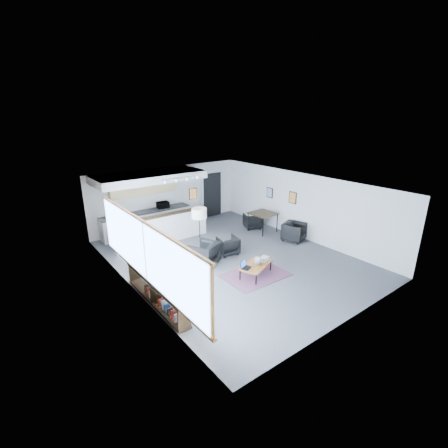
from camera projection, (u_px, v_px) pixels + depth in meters
room at (231, 223)px, 10.84m from camera, size 7.02×9.02×2.62m
window at (145, 253)px, 8.14m from camera, size 0.10×5.95×1.66m
console at (157, 293)px, 8.49m from camera, size 0.35×3.00×0.80m
kitchenette at (150, 203)px, 12.93m from camera, size 4.20×1.96×2.60m
doorway at (212, 194)px, 15.56m from camera, size 1.10×0.12×2.15m
track_light at (181, 179)px, 11.76m from camera, size 1.60×0.07×0.15m
wall_art_lower at (293, 198)px, 13.04m from camera, size 0.03×0.38×0.48m
wall_art_upper at (270, 193)px, 14.03m from camera, size 0.03×0.34×0.44m
kilim_rug at (256, 275)px, 10.10m from camera, size 1.99×1.38×0.01m
coffee_table at (256, 265)px, 9.99m from camera, size 1.31×1.01×0.38m
laptop at (245, 266)px, 9.74m from camera, size 0.38×0.35×0.22m
ceramic_pot at (258, 261)px, 9.91m from camera, size 0.27×0.27×0.27m
book_stack at (264, 258)px, 10.27m from camera, size 0.38×0.33×0.10m
coaster at (264, 267)px, 9.81m from camera, size 0.13×0.13×0.01m
armchair_left at (204, 252)px, 10.74m from camera, size 1.06×1.03×0.84m
armchair_right at (228, 245)px, 11.54m from camera, size 0.78×0.75×0.69m
floor_lamp at (199, 215)px, 10.88m from camera, size 0.52×0.52×1.78m
dining_table at (263, 215)px, 13.57m from camera, size 1.02×1.02×0.82m
dining_chair_near at (294, 232)px, 12.72m from camera, size 0.84×0.81×0.69m
dining_chair_far at (252, 221)px, 14.11m from camera, size 0.75×0.73×0.60m
microwave at (163, 204)px, 13.79m from camera, size 0.51×0.31×0.33m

